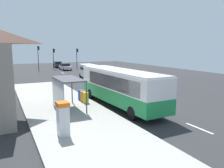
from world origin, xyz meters
TOP-DOWN VIEW (x-y plane):
  - ground_plane at (0.00, 14.00)m, footprint 56.00×92.00m
  - sidewalk_platform at (-6.40, 2.00)m, footprint 6.20×30.00m
  - lane_stripe_seg_0 at (0.25, -6.00)m, footprint 0.16×2.20m
  - lane_stripe_seg_1 at (0.25, -1.00)m, footprint 0.16×2.20m
  - lane_stripe_seg_2 at (0.25, 4.00)m, footprint 0.16×2.20m
  - lane_stripe_seg_3 at (0.25, 9.00)m, footprint 0.16×2.20m
  - lane_stripe_seg_4 at (0.25, 14.00)m, footprint 0.16×2.20m
  - lane_stripe_seg_5 at (0.25, 19.00)m, footprint 0.16×2.20m
  - lane_stripe_seg_6 at (0.25, 24.00)m, footprint 0.16×2.20m
  - lane_stripe_seg_7 at (0.25, 29.00)m, footprint 0.16×2.20m
  - bus at (-1.71, 1.10)m, footprint 2.85×11.08m
  - white_van at (2.20, 19.10)m, footprint 2.13×5.25m
  - sedan_near at (2.30, 34.72)m, footprint 2.00×4.47m
  - sedan_far at (2.30, 41.93)m, footprint 2.01×4.48m
  - ticket_machine at (-7.92, -3.75)m, footprint 0.66×0.76m
  - recycling_bin_yellow at (-4.20, 2.91)m, footprint 0.52×0.52m
  - recycling_bin_orange at (-4.20, 3.61)m, footprint 0.52×0.52m
  - recycling_bin_blue at (-4.20, 4.31)m, footprint 0.52×0.52m
  - traffic_light_near_side at (5.50, 35.86)m, footprint 0.49×0.28m
  - traffic_light_far_side at (-3.11, 36.66)m, footprint 0.49×0.28m
  - traffic_light_median at (0.40, 37.46)m, footprint 0.49×0.28m
  - bus_shelter at (-6.41, 1.69)m, footprint 1.80×4.00m

SIDE VIEW (x-z plane):
  - ground_plane at x=0.00m, z-range -0.04..0.00m
  - lane_stripe_seg_0 at x=0.25m, z-range 0.00..0.01m
  - lane_stripe_seg_1 at x=0.25m, z-range 0.00..0.01m
  - lane_stripe_seg_2 at x=0.25m, z-range 0.00..0.01m
  - lane_stripe_seg_3 at x=0.25m, z-range 0.00..0.01m
  - lane_stripe_seg_4 at x=0.25m, z-range 0.00..0.01m
  - lane_stripe_seg_5 at x=0.25m, z-range 0.00..0.01m
  - lane_stripe_seg_6 at x=0.25m, z-range 0.00..0.01m
  - lane_stripe_seg_7 at x=0.25m, z-range 0.00..0.01m
  - sidewalk_platform at x=-6.40m, z-range 0.00..0.18m
  - recycling_bin_yellow at x=-4.20m, z-range 0.18..1.13m
  - recycling_bin_orange at x=-4.20m, z-range 0.18..1.13m
  - recycling_bin_blue at x=-4.20m, z-range 0.18..1.13m
  - sedan_near at x=2.30m, z-range 0.03..1.55m
  - sedan_far at x=2.30m, z-range 0.03..1.55m
  - ticket_machine at x=-7.92m, z-range 0.20..2.14m
  - white_van at x=2.20m, z-range 0.19..2.49m
  - bus at x=-1.71m, z-range 0.24..3.45m
  - bus_shelter at x=-6.41m, z-range 0.85..3.35m
  - traffic_light_median at x=0.40m, z-range 0.80..5.63m
  - traffic_light_near_side at x=5.50m, z-range 0.81..5.64m
  - traffic_light_far_side at x=-3.11m, z-range 0.87..6.28m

